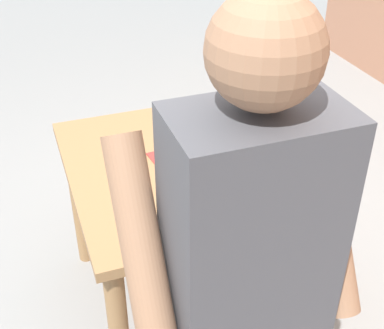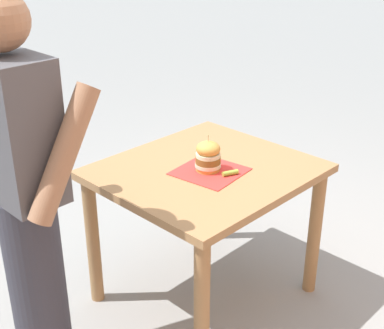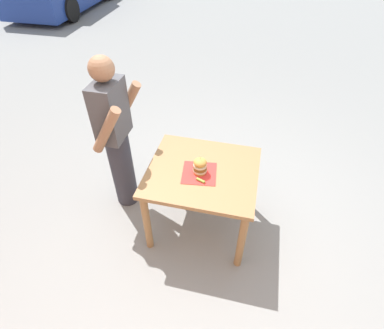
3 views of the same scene
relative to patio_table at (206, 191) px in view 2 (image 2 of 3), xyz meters
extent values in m
plane|color=gray|center=(0.00, 0.00, -0.64)|extent=(80.00, 80.00, 0.00)
cube|color=#9E7247|center=(0.00, 0.00, 0.11)|extent=(0.90, 1.00, 0.04)
cylinder|color=#9E7247|center=(-0.39, -0.44, -0.28)|extent=(0.07, 0.07, 0.73)
cylinder|color=#9E7247|center=(0.39, -0.44, -0.28)|extent=(0.07, 0.07, 0.73)
cylinder|color=#9E7247|center=(-0.39, 0.44, -0.28)|extent=(0.07, 0.07, 0.73)
cylinder|color=#9E7247|center=(0.39, 0.44, -0.28)|extent=(0.07, 0.07, 0.73)
cube|color=red|center=(-0.05, 0.02, 0.13)|extent=(0.34, 0.34, 0.00)
cylinder|color=gold|center=(-0.03, 0.02, 0.14)|extent=(0.12, 0.12, 0.02)
cylinder|color=beige|center=(-0.03, 0.02, 0.16)|extent=(0.13, 0.13, 0.02)
cylinder|color=brown|center=(-0.03, 0.02, 0.19)|extent=(0.12, 0.12, 0.03)
cylinder|color=beige|center=(-0.03, 0.02, 0.21)|extent=(0.12, 0.12, 0.02)
ellipsoid|color=gold|center=(-0.03, 0.02, 0.25)|extent=(0.12, 0.12, 0.07)
cylinder|color=#D1B77F|center=(-0.03, 0.02, 0.29)|extent=(0.00, 0.00, 0.05)
cylinder|color=#8EA83D|center=(-0.15, -0.01, 0.15)|extent=(0.05, 0.08, 0.02)
cylinder|color=#33333D|center=(0.15, 0.90, -0.19)|extent=(0.24, 0.24, 0.90)
cube|color=#4C4C51|center=(0.15, 0.90, 0.54)|extent=(0.36, 0.22, 0.56)
cylinder|color=#9E7051|center=(-0.08, 0.84, 0.49)|extent=(0.09, 0.34, 0.50)
cylinder|color=#9E7051|center=(0.38, 0.84, 0.49)|extent=(0.09, 0.34, 0.50)
camera|label=1|loc=(0.57, 1.69, 1.28)|focal=50.00mm
camera|label=2|loc=(-1.63, 1.77, 1.25)|focal=50.00mm
camera|label=3|loc=(-1.96, -0.36, 1.98)|focal=28.00mm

